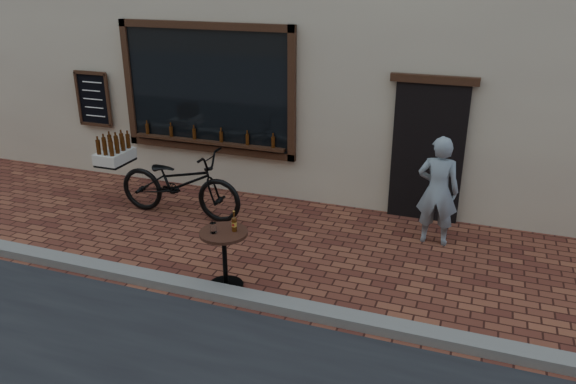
% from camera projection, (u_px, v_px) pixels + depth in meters
% --- Properties ---
extents(ground, '(90.00, 90.00, 0.00)m').
position_uv_depth(ground, '(223.00, 307.00, 6.75)').
color(ground, '#4E2119').
rests_on(ground, ground).
extents(kerb, '(90.00, 0.25, 0.12)m').
position_uv_depth(kerb, '(230.00, 295.00, 6.90)').
color(kerb, slate).
rests_on(kerb, ground).
extents(cargo_bicycle, '(2.49, 0.76, 1.21)m').
position_uv_depth(cargo_bicycle, '(177.00, 182.00, 9.06)').
color(cargo_bicycle, black).
rests_on(cargo_bicycle, ground).
extents(bistro_table, '(0.60, 0.60, 1.04)m').
position_uv_depth(bistro_table, '(225.00, 248.00, 7.00)').
color(bistro_table, black).
rests_on(bistro_table, ground).
extents(pedestrian, '(0.60, 0.40, 1.63)m').
position_uv_depth(pedestrian, '(438.00, 191.00, 8.06)').
color(pedestrian, gray).
rests_on(pedestrian, ground).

